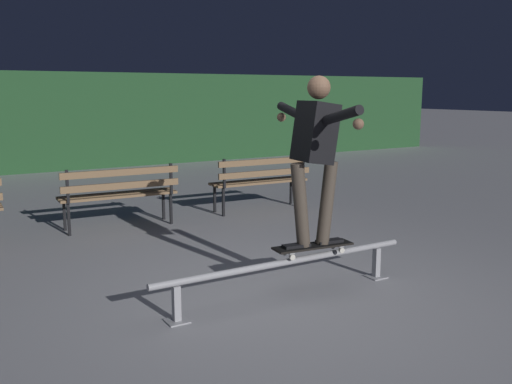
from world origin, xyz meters
TOP-DOWN VIEW (x-y plane):
  - ground_plane at (0.00, 0.00)m, footprint 90.00×90.00m
  - hedge_backdrop at (0.00, 10.20)m, footprint 24.00×1.20m
  - grind_rail at (0.00, -0.02)m, footprint 2.67×0.18m
  - skateboard at (0.29, -0.02)m, footprint 0.80×0.28m
  - skateboarder at (0.29, -0.02)m, footprint 0.63×1.40m
  - park_bench_left_center at (-0.50, 3.35)m, footprint 1.62×0.48m
  - park_bench_right_center at (1.78, 3.35)m, footprint 1.62×0.48m

SIDE VIEW (x-z plane):
  - ground_plane at x=0.00m, z-range 0.00..0.00m
  - grind_rail at x=0.00m, z-range 0.10..0.47m
  - skateboard at x=0.29m, z-range 0.40..0.49m
  - park_bench_left_center at x=-0.50m, z-range 0.10..0.98m
  - park_bench_right_center at x=1.78m, z-range 0.10..0.98m
  - hedge_backdrop at x=0.00m, z-range 0.00..2.33m
  - skateboarder at x=0.29m, z-range 0.60..2.16m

